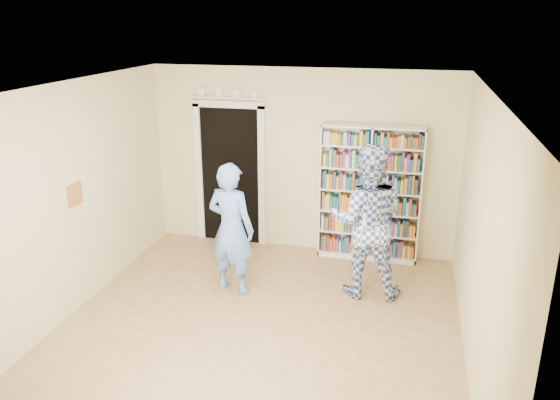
# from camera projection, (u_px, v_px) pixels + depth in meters

# --- Properties ---
(floor) EXTENTS (5.00, 5.00, 0.00)m
(floor) POSITION_uv_depth(u_px,v_px,m) (256.00, 333.00, 6.13)
(floor) COLOR #926746
(floor) RESTS_ON ground
(ceiling) EXTENTS (5.00, 5.00, 0.00)m
(ceiling) POSITION_uv_depth(u_px,v_px,m) (252.00, 90.00, 5.26)
(ceiling) COLOR white
(ceiling) RESTS_ON wall_back
(wall_back) EXTENTS (4.50, 0.00, 4.50)m
(wall_back) POSITION_uv_depth(u_px,v_px,m) (302.00, 161.00, 7.99)
(wall_back) COLOR beige
(wall_back) RESTS_ON floor
(wall_left) EXTENTS (0.00, 5.00, 5.00)m
(wall_left) POSITION_uv_depth(u_px,v_px,m) (64.00, 204.00, 6.20)
(wall_left) COLOR beige
(wall_left) RESTS_ON floor
(wall_right) EXTENTS (0.00, 5.00, 5.00)m
(wall_right) POSITION_uv_depth(u_px,v_px,m) (481.00, 241.00, 5.19)
(wall_right) COLOR beige
(wall_right) RESTS_ON floor
(bookshelf) EXTENTS (1.42, 0.27, 1.96)m
(bookshelf) POSITION_uv_depth(u_px,v_px,m) (370.00, 193.00, 7.74)
(bookshelf) COLOR white
(bookshelf) RESTS_ON floor
(doorway) EXTENTS (1.10, 0.08, 2.43)m
(doorway) POSITION_uv_depth(u_px,v_px,m) (230.00, 168.00, 8.27)
(doorway) COLOR black
(doorway) RESTS_ON floor
(wall_art) EXTENTS (0.03, 0.25, 0.25)m
(wall_art) POSITION_uv_depth(u_px,v_px,m) (75.00, 195.00, 6.36)
(wall_art) COLOR brown
(wall_art) RESTS_ON wall_left
(man_blue) EXTENTS (0.70, 0.53, 1.71)m
(man_blue) POSITION_uv_depth(u_px,v_px,m) (231.00, 229.00, 6.81)
(man_blue) COLOR #6493E0
(man_blue) RESTS_ON floor
(man_plaid) EXTENTS (1.00, 0.80, 1.95)m
(man_plaid) POSITION_uv_depth(u_px,v_px,m) (367.00, 221.00, 6.72)
(man_plaid) COLOR navy
(man_plaid) RESTS_ON floor
(paper_sheet) EXTENTS (0.20, 0.10, 0.31)m
(paper_sheet) POSITION_uv_depth(u_px,v_px,m) (371.00, 224.00, 6.45)
(paper_sheet) COLOR white
(paper_sheet) RESTS_ON man_plaid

